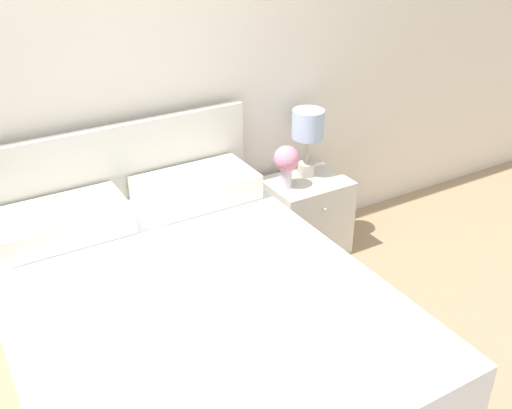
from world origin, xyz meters
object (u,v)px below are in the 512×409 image
at_px(flower_vase, 287,162).
at_px(table_lamp, 308,130).
at_px(nightstand, 305,216).
at_px(bed, 192,332).

bearing_deg(flower_vase, table_lamp, 20.43).
height_order(nightstand, table_lamp, table_lamp).
bearing_deg(bed, nightstand, 32.32).
relative_size(bed, nightstand, 3.94).
relative_size(nightstand, flower_vase, 1.91).
bearing_deg(table_lamp, bed, -146.12).
height_order(bed, flower_vase, bed).
height_order(nightstand, flower_vase, flower_vase).
xyz_separation_m(nightstand, table_lamp, (0.04, 0.07, 0.56)).
bearing_deg(bed, table_lamp, 33.88).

